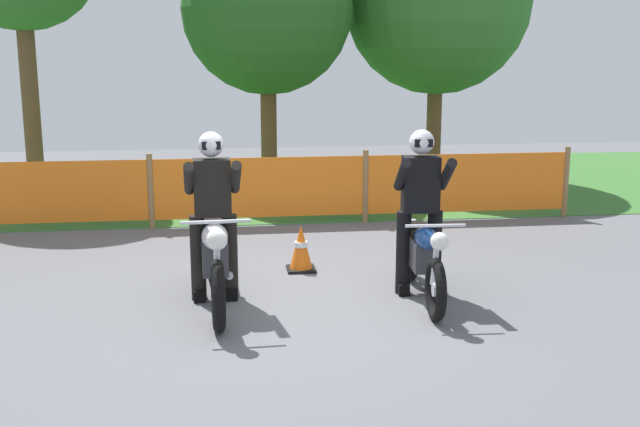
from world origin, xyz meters
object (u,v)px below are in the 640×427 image
object	(u,v)px
rider_lead	(213,206)
rider_trailing	(420,202)
motorcycle_trailing	(423,257)
traffic_cone	(301,248)
motorcycle_lead	(215,258)

from	to	relation	value
rider_lead	rider_trailing	bearing A→B (deg)	85.86
rider_trailing	rider_lead	bearing A→B (deg)	-88.56
rider_lead	rider_trailing	xyz separation A→B (m)	(2.08, -0.08, 0.00)
motorcycle_trailing	traffic_cone	size ratio (longest dim) A/B	3.58
motorcycle_lead	motorcycle_trailing	xyz separation A→B (m)	(2.06, -0.06, -0.05)
motorcycle_lead	rider_lead	distance (m)	0.52
rider_lead	traffic_cone	world-z (taller)	rider_lead
motorcycle_trailing	rider_trailing	distance (m)	0.56
motorcycle_trailing	traffic_cone	xyz separation A→B (m)	(-1.10, 1.18, -0.18)
motorcycle_lead	motorcycle_trailing	bearing A→B (deg)	86.43
motorcycle_trailing	rider_lead	world-z (taller)	rider_lead
motorcycle_lead	rider_trailing	distance (m)	2.12
rider_lead	traffic_cone	bearing A→B (deg)	130.72
motorcycle_lead	traffic_cone	distance (m)	1.49
motorcycle_lead	motorcycle_trailing	size ratio (longest dim) A/B	1.11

